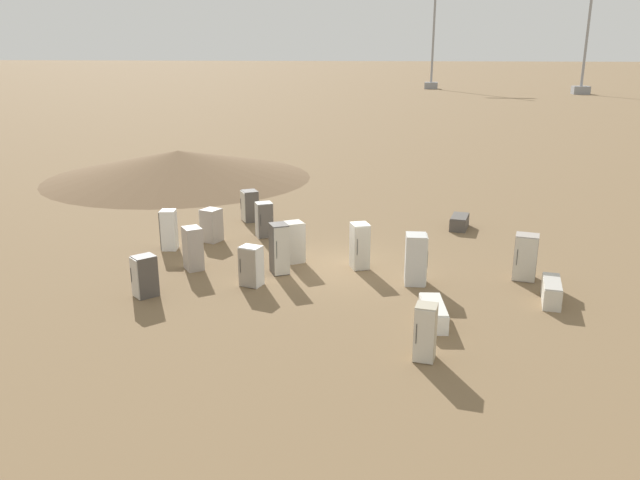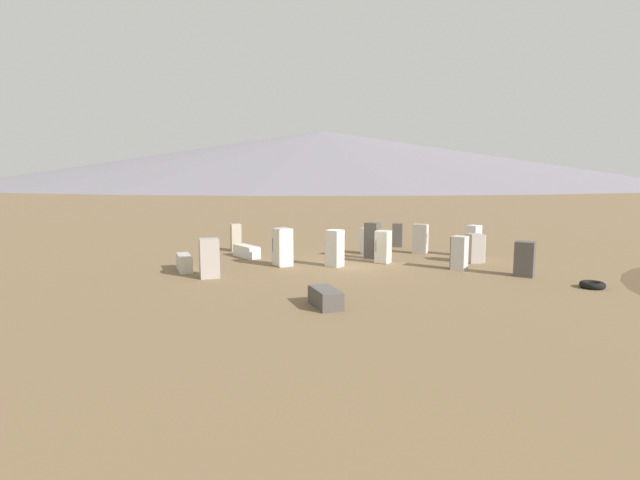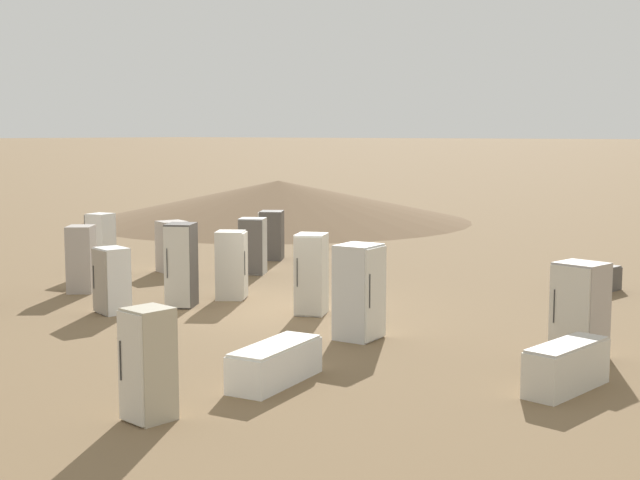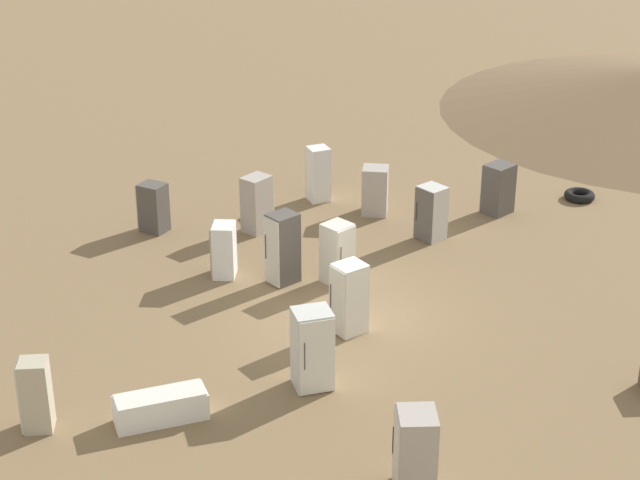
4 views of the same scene
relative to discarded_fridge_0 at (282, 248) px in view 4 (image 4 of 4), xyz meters
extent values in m
plane|color=brown|center=(-2.20, -0.99, -0.94)|extent=(1000.00, 1000.00, 0.00)
cube|color=#4C4742|center=(0.01, -0.02, 0.00)|extent=(0.87, 0.91, 1.88)
cube|color=beige|center=(-0.17, 0.31, 0.00)|extent=(0.52, 0.31, 1.80)
cylinder|color=#2D2D2D|center=(0.00, 0.44, 0.09)|extent=(0.02, 0.02, 0.66)
cube|color=white|center=(0.68, 1.40, -0.22)|extent=(0.83, 0.73, 1.43)
cube|color=gray|center=(0.76, 1.69, -0.22)|extent=(0.67, 0.22, 1.37)
cylinder|color=#2D2D2D|center=(1.01, 1.65, -0.15)|extent=(0.02, 0.02, 0.50)
cube|color=silver|center=(-2.86, -1.05, -0.07)|extent=(0.84, 0.87, 1.74)
cube|color=beige|center=(-3.01, -0.72, -0.07)|extent=(0.56, 0.27, 1.67)
cylinder|color=#2D2D2D|center=(-2.82, -0.61, 0.02)|extent=(0.02, 0.02, 0.61)
cube|color=#A89E93|center=(3.79, -3.45, -0.22)|extent=(0.91, 0.92, 1.43)
cube|color=beige|center=(4.14, -3.58, -0.22)|extent=(0.27, 0.67, 1.37)
cylinder|color=#2D2D2D|center=(4.09, -3.83, -0.15)|extent=(0.02, 0.02, 0.50)
cube|color=white|center=(5.14, -2.05, -0.10)|extent=(0.68, 0.69, 1.68)
cube|color=#56514C|center=(5.45, -1.99, -0.10)|extent=(0.14, 0.57, 1.61)
cylinder|color=#2D2D2D|center=(5.51, -2.19, -0.02)|extent=(0.02, 0.02, 0.59)
cube|color=silver|center=(1.74, -4.52, -0.16)|extent=(0.90, 0.87, 1.55)
cube|color=#56514C|center=(1.58, -4.23, -0.16)|extent=(0.60, 0.35, 1.49)
cylinder|color=#2D2D2D|center=(1.78, -4.09, -0.09)|extent=(0.02, 0.02, 0.54)
cube|color=#A89E93|center=(3.30, 0.13, -0.12)|extent=(0.93, 0.96, 1.63)
cube|color=beige|center=(3.54, -0.18, -0.12)|extent=(0.48, 0.39, 1.57)
cylinder|color=#2D2D2D|center=(3.39, -0.34, -0.04)|extent=(0.02, 0.02, 0.57)
cube|color=silver|center=(-4.96, 0.28, -0.04)|extent=(0.76, 0.85, 1.81)
cube|color=silver|center=(-5.33, 0.25, -0.04)|extent=(0.10, 0.77, 1.73)
cylinder|color=#2D2D2D|center=(-5.38, 0.53, 0.05)|extent=(0.02, 0.02, 0.63)
cube|color=#4C4742|center=(3.91, 2.97, -0.23)|extent=(0.90, 0.91, 1.42)
cube|color=#BCB7AD|center=(4.16, 3.24, -0.23)|extent=(0.45, 0.40, 1.36)
cylinder|color=#2D2D2D|center=(4.33, 3.13, -0.16)|extent=(0.02, 0.02, 0.50)
cube|color=#4C4742|center=(3.08, -6.99, -0.19)|extent=(0.98, 1.02, 1.50)
cube|color=beige|center=(3.38, -6.81, -0.19)|extent=(0.42, 0.66, 1.44)
cylinder|color=#2D2D2D|center=(3.55, -7.03, -0.11)|extent=(0.02, 0.02, 0.53)
cube|color=white|center=(-5.59, 3.56, -0.65)|extent=(0.90, 1.95, 0.58)
cube|color=silver|center=(-5.59, 3.56, -0.34)|extent=(0.87, 1.87, 0.04)
cube|color=#A89E93|center=(-8.86, -0.82, -0.10)|extent=(0.90, 0.83, 1.67)
cube|color=beige|center=(-8.80, -0.46, -0.10)|extent=(0.76, 0.18, 1.60)
cylinder|color=#2D2D2D|center=(-8.52, -0.48, -0.02)|extent=(0.02, 0.02, 0.58)
cube|color=#B2A88E|center=(-5.35, 5.97, -0.16)|extent=(0.62, 0.63, 1.56)
cube|color=beige|center=(-5.31, 6.27, -0.16)|extent=(0.53, 0.11, 1.49)
cylinder|color=#2D2D2D|center=(-5.11, 6.27, -0.08)|extent=(0.02, 0.02, 0.54)
cube|color=beige|center=(-0.27, -1.36, -0.14)|extent=(0.89, 0.90, 1.61)
cube|color=beige|center=(-0.56, -1.54, -0.14)|extent=(0.37, 0.56, 1.54)
cylinder|color=#2D2D2D|center=(-0.71, -1.36, -0.06)|extent=(0.02, 0.02, 0.56)
torus|color=black|center=(3.49, -9.80, -0.81)|extent=(0.93, 0.93, 0.25)
camera|label=1|loc=(-5.08, 21.29, 6.98)|focal=35.00mm
camera|label=2|loc=(-14.69, -21.27, 3.33)|focal=28.00mm
camera|label=3|loc=(-14.16, 14.12, 2.96)|focal=50.00mm
camera|label=4|loc=(-24.11, 4.30, 11.53)|focal=60.00mm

